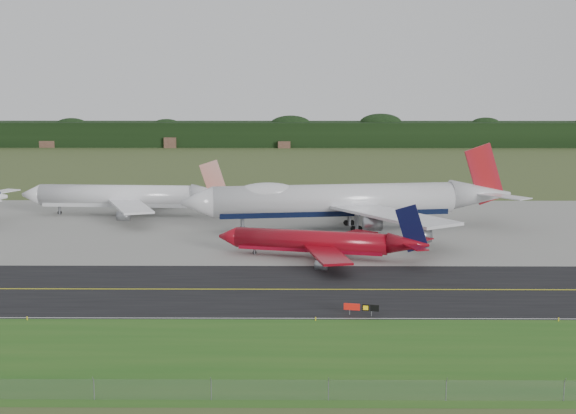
{
  "coord_description": "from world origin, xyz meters",
  "views": [
    {
      "loc": [
        2.42,
        -125.84,
        32.33
      ],
      "look_at": [
        1.36,
        22.0,
        8.97
      ],
      "focal_mm": 50.0,
      "sensor_mm": 36.0,
      "label": 1
    }
  ],
  "objects_px": {
    "jet_ba_747": "(346,200)",
    "jet_red_737": "(322,242)",
    "taxiway_sign": "(361,307)",
    "jet_star_tail": "(127,197)"
  },
  "relations": [
    {
      "from": "jet_ba_747",
      "to": "jet_red_737",
      "type": "bearing_deg",
      "value": -101.87
    },
    {
      "from": "jet_ba_747",
      "to": "taxiway_sign",
      "type": "distance_m",
      "value": 66.59
    },
    {
      "from": "jet_red_737",
      "to": "taxiway_sign",
      "type": "bearing_deg",
      "value": -83.52
    },
    {
      "from": "jet_red_737",
      "to": "taxiway_sign",
      "type": "xyz_separation_m",
      "value": [
        4.16,
        -36.58,
        -1.81
      ]
    },
    {
      "from": "jet_red_737",
      "to": "jet_star_tail",
      "type": "relative_size",
      "value": 0.76
    },
    {
      "from": "taxiway_sign",
      "to": "jet_star_tail",
      "type": "bearing_deg",
      "value": 120.72
    },
    {
      "from": "taxiway_sign",
      "to": "jet_ba_747",
      "type": "bearing_deg",
      "value": 88.18
    },
    {
      "from": "jet_red_737",
      "to": "taxiway_sign",
      "type": "height_order",
      "value": "jet_red_737"
    },
    {
      "from": "jet_red_737",
      "to": "taxiway_sign",
      "type": "distance_m",
      "value": 36.86
    },
    {
      "from": "jet_ba_747",
      "to": "taxiway_sign",
      "type": "bearing_deg",
      "value": -91.82
    }
  ]
}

